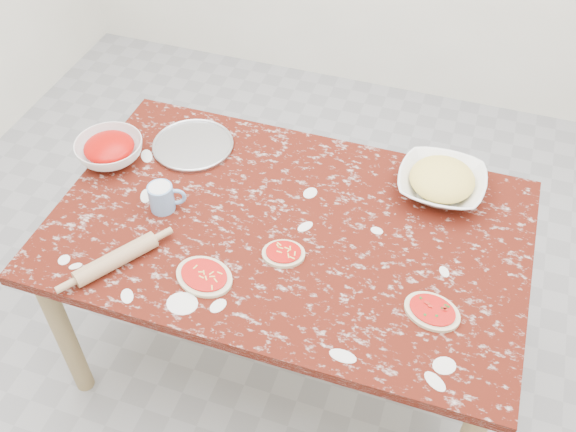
% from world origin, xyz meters
% --- Properties ---
extents(ground, '(4.00, 4.00, 0.00)m').
position_xyz_m(ground, '(0.00, 0.00, 0.00)').
color(ground, gray).
extents(worktable, '(1.60, 1.00, 0.75)m').
position_xyz_m(worktable, '(0.00, 0.00, 0.67)').
color(worktable, '#401008').
rests_on(worktable, ground).
extents(pizza_tray, '(0.34, 0.34, 0.01)m').
position_xyz_m(pizza_tray, '(-0.48, 0.28, 0.76)').
color(pizza_tray, '#B2B2B7').
rests_on(pizza_tray, worktable).
extents(sauce_bowl, '(0.31, 0.31, 0.08)m').
position_xyz_m(sauce_bowl, '(-0.74, 0.12, 0.79)').
color(sauce_bowl, white).
rests_on(sauce_bowl, worktable).
extents(cheese_bowl, '(0.31, 0.31, 0.08)m').
position_xyz_m(cheese_bowl, '(0.46, 0.33, 0.79)').
color(cheese_bowl, white).
rests_on(cheese_bowl, worktable).
extents(flour_mug, '(0.12, 0.09, 0.10)m').
position_xyz_m(flour_mug, '(-0.44, -0.05, 0.80)').
color(flour_mug, '#719ACE').
rests_on(flour_mug, worktable).
extents(pizza_left, '(0.22, 0.19, 0.02)m').
position_xyz_m(pizza_left, '(-0.18, -0.30, 0.76)').
color(pizza_left, beige).
rests_on(pizza_left, worktable).
extents(pizza_mid, '(0.17, 0.15, 0.02)m').
position_xyz_m(pizza_mid, '(0.03, -0.13, 0.76)').
color(pizza_mid, beige).
rests_on(pizza_mid, worktable).
extents(pizza_right, '(0.20, 0.17, 0.02)m').
position_xyz_m(pizza_right, '(0.52, -0.20, 0.76)').
color(pizza_right, beige).
rests_on(pizza_right, worktable).
extents(rolling_pin, '(0.20, 0.26, 0.06)m').
position_xyz_m(rolling_pin, '(-0.46, -0.33, 0.78)').
color(rolling_pin, tan).
rests_on(rolling_pin, worktable).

